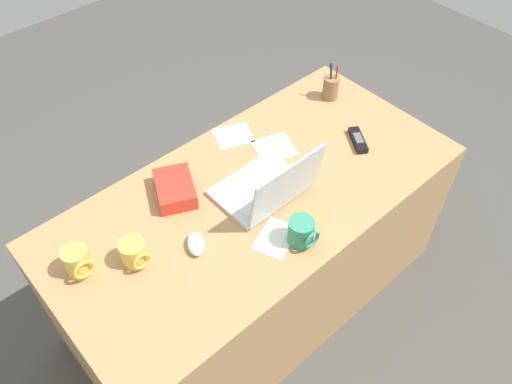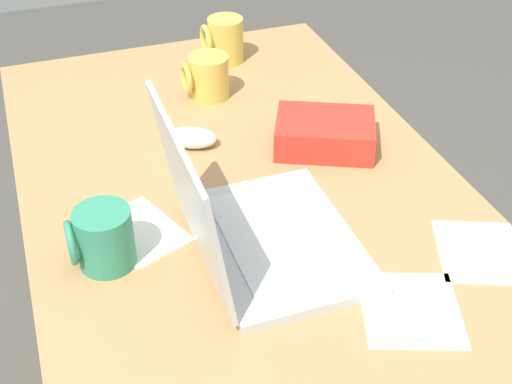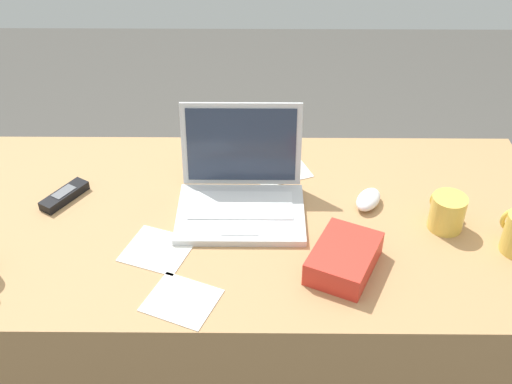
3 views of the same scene
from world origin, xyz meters
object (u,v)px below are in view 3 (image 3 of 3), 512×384
object	(u,v)px
laptop	(241,190)
snack_bag	(344,258)
coffee_mug_spare	(447,212)
computer_mouse	(368,199)
cordless_phone	(65,196)
coffee_mug_white	(261,145)

from	to	relation	value
laptop	snack_bag	world-z (taller)	laptop
coffee_mug_spare	computer_mouse	bearing A→B (deg)	154.75
laptop	computer_mouse	world-z (taller)	laptop
coffee_mug_spare	snack_bag	world-z (taller)	coffee_mug_spare
cordless_phone	snack_bag	size ratio (longest dim) A/B	0.76
cordless_phone	laptop	bearing A→B (deg)	-2.78
computer_mouse	coffee_mug_white	bearing A→B (deg)	170.74
laptop	coffee_mug_white	size ratio (longest dim) A/B	3.24
snack_bag	coffee_mug_spare	bearing A→B (deg)	29.77
computer_mouse	coffee_mug_spare	world-z (taller)	coffee_mug_spare
coffee_mug_spare	snack_bag	size ratio (longest dim) A/B	0.53
laptop	coffee_mug_white	distance (m)	0.23
computer_mouse	coffee_mug_white	world-z (taller)	coffee_mug_white
cordless_phone	snack_bag	xyz separation A→B (m)	(0.72, -0.26, 0.02)
computer_mouse	coffee_mug_white	size ratio (longest dim) A/B	0.98
laptop	coffee_mug_spare	xyz separation A→B (m)	(0.52, -0.08, -0.00)
coffee_mug_white	coffee_mug_spare	world-z (taller)	coffee_mug_white
coffee_mug_white	cordless_phone	distance (m)	0.57
laptop	cordless_phone	bearing A→B (deg)	177.22
coffee_mug_white	coffee_mug_spare	distance (m)	0.56
coffee_mug_spare	cordless_phone	distance (m)	1.00
laptop	coffee_mug_spare	world-z (taller)	laptop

